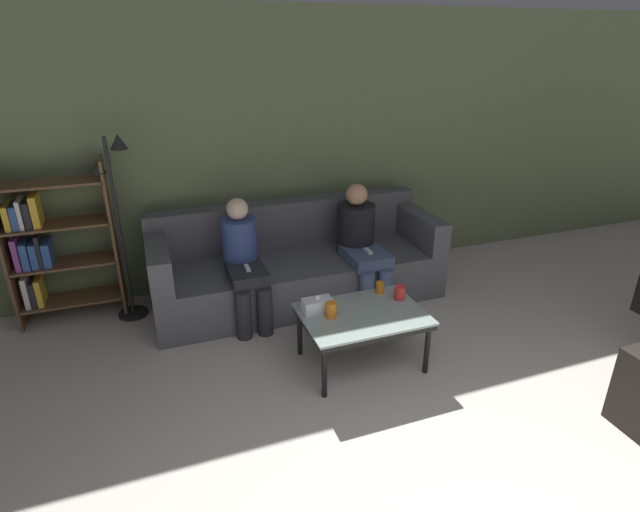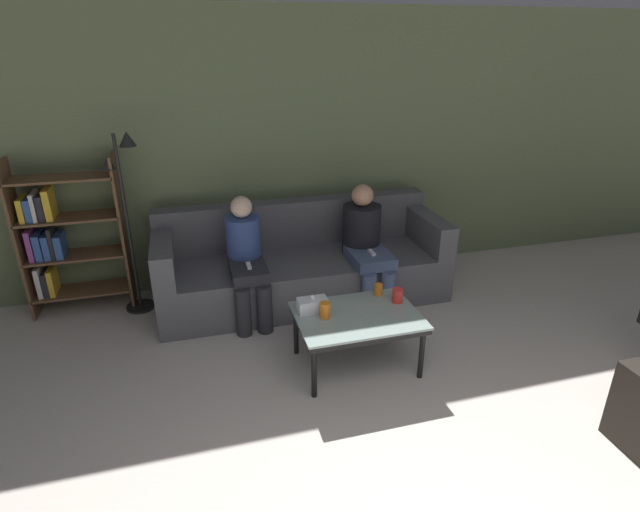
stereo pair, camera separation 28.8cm
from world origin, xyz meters
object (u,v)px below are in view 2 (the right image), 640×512
tissue_box (313,305)px  standing_lamp (127,206)px  seated_person_left_end (246,257)px  bookshelf (60,238)px  couch (302,265)px  cup_near_left (378,290)px  cup_far_center (397,296)px  cup_near_right (325,310)px  coffee_table (357,320)px  seated_person_mid_left (365,241)px

tissue_box → standing_lamp: (-1.31, 1.25, 0.50)m
tissue_box → standing_lamp: standing_lamp is taller
tissue_box → standing_lamp: size_ratio=0.14×
seated_person_left_end → bookshelf: bearing=160.6°
couch → standing_lamp: (-1.50, 0.16, 0.67)m
cup_near_left → seated_person_left_end: (-0.94, 0.74, 0.08)m
cup_near_left → seated_person_left_end: bearing=141.5°
standing_lamp → seated_person_left_end: 1.11m
standing_lamp → cup_far_center: bearing=-33.2°
seated_person_left_end → cup_far_center: bearing=-40.8°
cup_far_center → couch: bearing=113.0°
cup_near_right → seated_person_left_end: (-0.43, 0.97, 0.07)m
cup_near_left → coffee_table: bearing=-136.9°
cup_near_right → standing_lamp: (-1.38, 1.37, 0.49)m
cup_far_center → seated_person_left_end: bearing=139.2°
cup_near_left → standing_lamp: (-1.88, 1.15, 0.50)m
coffee_table → standing_lamp: 2.21m
cup_near_right → tissue_box: (-0.06, 0.12, -0.01)m
cup_near_left → tissue_box: size_ratio=0.43×
cup_near_right → seated_person_mid_left: bearing=55.8°
coffee_table → cup_near_right: bearing=174.5°
cup_near_left → tissue_box: bearing=-169.3°
coffee_table → seated_person_left_end: (-0.67, 0.99, 0.17)m
cup_far_center → tissue_box: 0.66m
bookshelf → seated_person_mid_left: bookshelf is taller
couch → seated_person_mid_left: size_ratio=2.43×
cup_near_left → cup_near_right: size_ratio=0.79×
coffee_table → standing_lamp: bearing=139.3°
couch → cup_near_left: 1.07m
couch → tissue_box: (-0.18, -1.09, 0.18)m
cup_near_left → cup_far_center: size_ratio=0.85×
cup_far_center → bookshelf: bookshelf is taller
tissue_box → seated_person_left_end: bearing=113.5°
bookshelf → seated_person_left_end: (1.55, -0.54, -0.13)m
couch → standing_lamp: size_ratio=1.65×
cup_near_right → cup_far_center: cup_near_right is taller
coffee_table → seated_person_mid_left: (0.43, 1.01, 0.19)m
bookshelf → seated_person_mid_left: 2.70m
bookshelf → cup_near_right: bearing=-37.3°
standing_lamp → cup_near_right: bearing=-44.8°
couch → bookshelf: bearing=171.8°
bookshelf → cup_near_left: bearing=-27.4°
coffee_table → cup_near_left: bearing=43.1°
cup_near_right → bookshelf: bookshelf is taller
couch → coffee_table: couch is taller
coffee_table → seated_person_left_end: size_ratio=0.84×
cup_near_left → standing_lamp: standing_lamp is taller
couch → bookshelf: (-2.10, 0.30, 0.39)m
cup_far_center → standing_lamp: standing_lamp is taller
cup_near_left → tissue_box: tissue_box is taller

